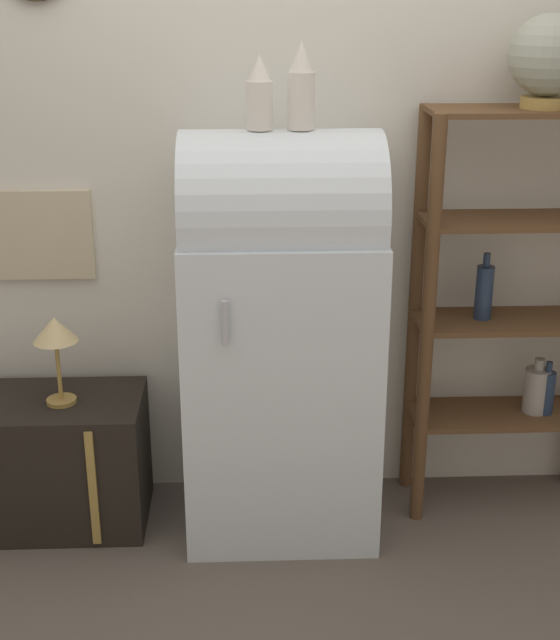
# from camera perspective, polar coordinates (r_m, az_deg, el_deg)

# --- Properties ---
(ground_plane) EXTENTS (12.00, 12.00, 0.00)m
(ground_plane) POSITION_cam_1_polar(r_m,az_deg,el_deg) (3.35, 0.23, -15.06)
(ground_plane) COLOR #60564C
(wall_back) EXTENTS (7.00, 0.09, 2.70)m
(wall_back) POSITION_cam_1_polar(r_m,az_deg,el_deg) (3.35, -0.25, 10.26)
(wall_back) COLOR silver
(wall_back) RESTS_ON ground_plane
(refrigerator) EXTENTS (0.70, 0.59, 1.50)m
(refrigerator) POSITION_cam_1_polar(r_m,az_deg,el_deg) (3.21, 0.04, -0.86)
(refrigerator) COLOR silver
(refrigerator) RESTS_ON ground_plane
(suitcase_trunk) EXTENTS (0.74, 0.43, 0.51)m
(suitcase_trunk) POSITION_cam_1_polar(r_m,az_deg,el_deg) (3.55, -14.61, -8.71)
(suitcase_trunk) COLOR black
(suitcase_trunk) RESTS_ON ground_plane
(shelf_unit) EXTENTS (0.73, 0.30, 1.56)m
(shelf_unit) POSITION_cam_1_polar(r_m,az_deg,el_deg) (3.44, 14.80, 0.98)
(shelf_unit) COLOR brown
(shelf_unit) RESTS_ON ground_plane
(globe) EXTENTS (0.27, 0.27, 0.31)m
(globe) POSITION_cam_1_polar(r_m,az_deg,el_deg) (3.26, 16.83, 15.79)
(globe) COLOR #AD8942
(globe) RESTS_ON shelf_unit
(vase_left) EXTENTS (0.09, 0.09, 0.24)m
(vase_left) POSITION_cam_1_polar(r_m,az_deg,el_deg) (3.01, -1.32, 14.20)
(vase_left) COLOR silver
(vase_left) RESTS_ON refrigerator
(vase_center) EXTENTS (0.09, 0.09, 0.28)m
(vase_center) POSITION_cam_1_polar(r_m,az_deg,el_deg) (3.01, 1.36, 14.59)
(vase_center) COLOR silver
(vase_center) RESTS_ON refrigerator
(desk_lamp) EXTENTS (0.16, 0.16, 0.34)m
(desk_lamp) POSITION_cam_1_polar(r_m,az_deg,el_deg) (3.29, -14.18, -0.99)
(desk_lamp) COLOR #AD8942
(desk_lamp) RESTS_ON suitcase_trunk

